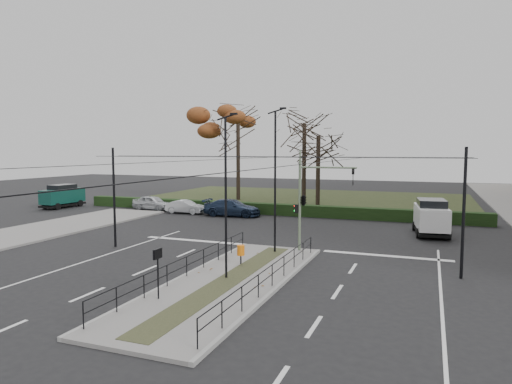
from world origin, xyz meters
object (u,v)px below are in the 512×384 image
rust_tree (238,122)px  bare_tree_center (318,141)px  traffic_light (305,198)px  green_van (63,196)px  streetlamp_median_near (226,195)px  parked_car_first (153,203)px  bare_tree_near (304,130)px  litter_bin (241,250)px  white_van (431,216)px  parked_car_second (186,207)px  info_panel (158,260)px  streetlamp_median_far (275,180)px  parked_car_third (232,208)px

rust_tree → bare_tree_center: size_ratio=1.22×
traffic_light → bare_tree_center: bearing=101.4°
green_van → rust_tree: rust_tree is taller
streetlamp_median_near → parked_car_first: size_ratio=1.76×
traffic_light → bare_tree_near: (-6.15, 22.72, 4.88)m
litter_bin → bare_tree_center: bearing=94.8°
green_van → traffic_light: bearing=-21.5°
traffic_light → rust_tree: rust_tree is taller
streetlamp_median_near → white_van: size_ratio=1.50×
parked_car_second → rust_tree: 14.63m
litter_bin → info_panel: (-0.88, -6.10, 0.85)m
bare_tree_center → litter_bin: bearing=-85.2°
litter_bin → bare_tree_near: 28.11m
info_panel → rust_tree: (-11.29, 34.13, 7.39)m
streetlamp_median_far → bare_tree_center: bearing=97.3°
parked_car_first → green_van: bearing=104.2°
green_van → bare_tree_center: bearing=23.3°
parked_car_second → streetlamp_median_far: bearing=-135.0°
parked_car_first → litter_bin: bearing=-132.1°
bare_tree_center → parked_car_first: bearing=-149.3°
rust_tree → white_van: bearing=-36.0°
white_van → bare_tree_center: (-11.05, 12.97, 5.53)m
bare_tree_center → rust_tree: bearing=166.9°
streetlamp_median_near → parked_car_third: (-8.03, 18.64, -3.11)m
parked_car_second → white_van: 21.55m
info_panel → bare_tree_center: size_ratio=0.20×
parked_car_second → parked_car_third: size_ratio=0.73×
parked_car_second → bare_tree_center: 15.33m
streetlamp_median_far → parked_car_third: bearing=123.1°
litter_bin → bare_tree_center: (-2.15, 25.70, 5.99)m
parked_car_second → bare_tree_near: bare_tree_near is taller
green_van → rust_tree: 20.49m
green_van → white_van: bearing=-4.3°
white_van → litter_bin: bearing=-125.0°
streetlamp_median_near → parked_car_first: 26.15m
streetlamp_median_near → parked_car_third: streetlamp_median_near is taller
litter_bin → green_van: bearing=149.7°
info_panel → rust_tree: size_ratio=0.17×
bare_tree_near → bare_tree_center: bearing=-33.1°
parked_car_third → info_panel: bearing=-167.1°
parked_car_third → white_van: size_ratio=1.05×
litter_bin → parked_car_third: bearing=115.4°
streetlamp_median_near → white_van: (8.53, 15.26, -2.57)m
streetlamp_median_near → parked_car_first: (-16.99, 19.63, -3.15)m
parked_car_first → streetlamp_median_near: bearing=-135.4°
parked_car_second → green_van: bearing=92.6°
litter_bin → parked_car_first: bearing=134.2°
white_van → bare_tree_center: bearing=130.4°
traffic_light → parked_car_first: 22.95m
litter_bin → bare_tree_near: bearing=98.4°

